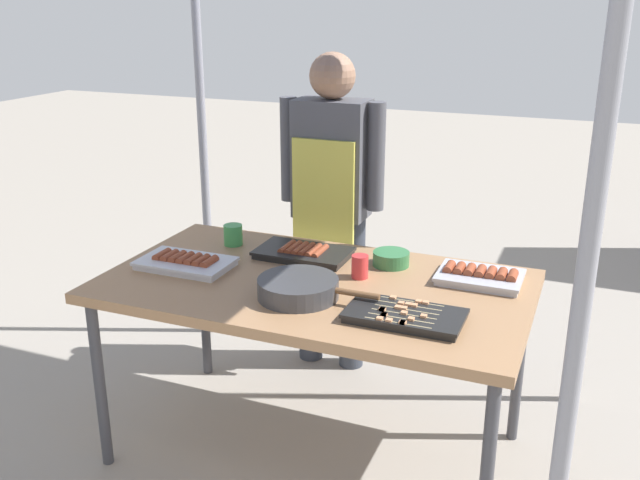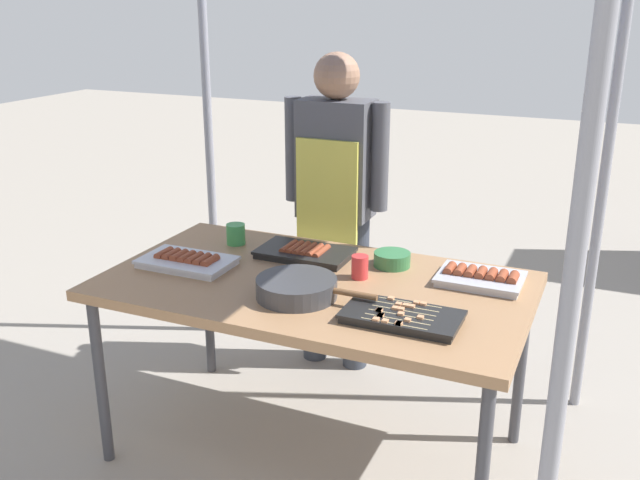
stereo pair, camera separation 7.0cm
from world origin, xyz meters
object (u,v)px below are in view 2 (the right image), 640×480
(tray_pork_links, at_px, (187,261))
(drink_cup_near_edge, at_px, (360,267))
(stall_table, at_px, (315,294))
(drink_cup_by_wok, at_px, (236,234))
(tray_grilled_sausages, at_px, (305,252))
(tray_meat_skewers, at_px, (402,317))
(cooking_wok, at_px, (297,287))
(vendor_woman, at_px, (336,190))
(tray_spring_rolls, at_px, (481,278))
(condiment_bowl, at_px, (392,259))

(tray_pork_links, bearing_deg, drink_cup_near_edge, 13.12)
(stall_table, relative_size, drink_cup_by_wok, 17.86)
(tray_grilled_sausages, height_order, tray_meat_skewers, tray_grilled_sausages)
(tray_meat_skewers, height_order, cooking_wok, cooking_wok)
(tray_grilled_sausages, relative_size, tray_meat_skewers, 0.98)
(vendor_woman, bearing_deg, tray_pork_links, 67.96)
(tray_grilled_sausages, xyz_separation_m, drink_cup_near_edge, (0.29, -0.13, 0.03))
(vendor_woman, bearing_deg, drink_cup_near_edge, 119.89)
(tray_spring_rolls, bearing_deg, tray_pork_links, -165.29)
(tray_grilled_sausages, distance_m, condiment_bowl, 0.37)
(tray_grilled_sausages, height_order, drink_cup_by_wok, drink_cup_by_wok)
(tray_pork_links, distance_m, drink_cup_near_edge, 0.70)
(tray_pork_links, height_order, tray_spring_rolls, tray_spring_rolls)
(stall_table, xyz_separation_m, vendor_woman, (-0.22, 0.73, 0.21))
(stall_table, xyz_separation_m, tray_grilled_sausages, (-0.14, 0.23, 0.07))
(drink_cup_near_edge, height_order, drink_cup_by_wok, same)
(stall_table, xyz_separation_m, tray_pork_links, (-0.53, -0.06, 0.07))
(stall_table, bearing_deg, tray_spring_rolls, 22.03)
(tray_spring_rolls, height_order, vendor_woman, vendor_woman)
(stall_table, relative_size, condiment_bowl, 10.93)
(tray_pork_links, xyz_separation_m, drink_cup_near_edge, (0.68, 0.16, 0.02))
(tray_spring_rolls, distance_m, drink_cup_by_wok, 1.07)
(tray_meat_skewers, xyz_separation_m, vendor_woman, (-0.62, 0.93, 0.14))
(condiment_bowl, height_order, vendor_woman, vendor_woman)
(condiment_bowl, bearing_deg, stall_table, -128.68)
(tray_grilled_sausages, height_order, tray_pork_links, tray_pork_links)
(condiment_bowl, height_order, drink_cup_near_edge, drink_cup_near_edge)
(tray_spring_rolls, distance_m, condiment_bowl, 0.36)
(stall_table, xyz_separation_m, tray_meat_skewers, (0.41, -0.20, 0.07))
(stall_table, height_order, cooking_wok, cooking_wok)
(stall_table, bearing_deg, cooking_wok, -89.67)
(tray_meat_skewers, distance_m, drink_cup_near_edge, 0.40)
(tray_grilled_sausages, xyz_separation_m, condiment_bowl, (0.36, 0.05, 0.01))
(tray_meat_skewers, height_order, condiment_bowl, condiment_bowl)
(tray_grilled_sausages, relative_size, vendor_woman, 0.25)
(condiment_bowl, bearing_deg, tray_grilled_sausages, -172.88)
(tray_spring_rolls, xyz_separation_m, condiment_bowl, (-0.36, 0.04, 0.01))
(vendor_woman, bearing_deg, drink_cup_by_wok, 60.03)
(tray_meat_skewers, distance_m, tray_spring_rolls, 0.47)
(stall_table, bearing_deg, vendor_woman, 106.54)
(stall_table, relative_size, tray_spring_rolls, 5.08)
(tray_grilled_sausages, relative_size, drink_cup_near_edge, 4.27)
(stall_table, relative_size, cooking_wok, 3.54)
(tray_grilled_sausages, distance_m, vendor_woman, 0.52)
(cooking_wok, distance_m, drink_cup_by_wok, 0.64)
(tray_spring_rolls, relative_size, drink_cup_near_edge, 3.49)
(cooking_wok, bearing_deg, tray_grilled_sausages, 110.71)
(tray_pork_links, height_order, vendor_woman, vendor_woman)
(tray_meat_skewers, height_order, tray_pork_links, tray_pork_links)
(tray_spring_rolls, xyz_separation_m, vendor_woman, (-0.79, 0.49, 0.13))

